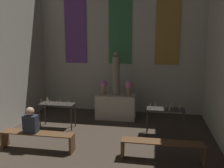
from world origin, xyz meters
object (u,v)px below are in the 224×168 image
(candle_rack_right, at_px, (165,113))
(pew_back_right, at_px, (162,147))
(pew_back_left, at_px, (37,137))
(statue, at_px, (116,75))
(flower_vase_left, at_px, (103,86))
(candle_rack_left, at_px, (57,107))
(person_seated, at_px, (31,121))
(altar, at_px, (116,107))
(flower_vase_right, at_px, (129,87))

(candle_rack_right, height_order, pew_back_right, candle_rack_right)
(pew_back_left, bearing_deg, pew_back_right, 0.00)
(statue, height_order, flower_vase_left, statue)
(statue, relative_size, candle_rack_left, 1.39)
(statue, bearing_deg, person_seated, -121.17)
(altar, bearing_deg, statue, 0.00)
(altar, height_order, statue, statue)
(statue, distance_m, person_seated, 3.53)
(altar, distance_m, flower_vase_right, 0.87)
(pew_back_right, bearing_deg, candle_rack_right, 86.04)
(candle_rack_left, xyz_separation_m, candle_rack_right, (3.45, 0.00, 0.00))
(altar, height_order, person_seated, person_seated)
(altar, xyz_separation_m, statue, (0.00, 0.00, 1.18))
(flower_vase_left, xyz_separation_m, candle_rack_right, (2.19, -1.28, -0.49))
(flower_vase_left, xyz_separation_m, flower_vase_right, (0.92, 0.00, 0.00))
(candle_rack_left, distance_m, person_seated, 1.66)
(flower_vase_right, distance_m, candle_rack_right, 1.86)
(altar, bearing_deg, person_seated, -121.17)
(altar, height_order, pew_back_right, altar)
(altar, relative_size, pew_back_right, 0.72)
(candle_rack_right, bearing_deg, pew_back_right, -93.96)
(flower_vase_right, relative_size, pew_back_right, 0.26)
(pew_back_left, relative_size, pew_back_right, 1.00)
(candle_rack_left, distance_m, candle_rack_right, 3.45)
(candle_rack_right, distance_m, pew_back_left, 3.74)
(flower_vase_left, distance_m, candle_rack_left, 1.87)
(pew_back_left, bearing_deg, flower_vase_right, 54.75)
(statue, distance_m, candle_rack_right, 2.34)
(statue, relative_size, pew_back_right, 0.79)
(statue, xyz_separation_m, person_seated, (-1.77, -2.93, -0.84))
(candle_rack_right, bearing_deg, altar, 143.49)
(flower_vase_right, relative_size, person_seated, 0.76)
(flower_vase_left, xyz_separation_m, pew_back_left, (-1.15, -2.93, -0.84))
(altar, relative_size, candle_rack_left, 1.27)
(statue, bearing_deg, candle_rack_right, -36.51)
(person_seated, bearing_deg, pew_back_left, 0.00)
(statue, xyz_separation_m, pew_back_right, (1.61, -2.93, -1.27))
(statue, relative_size, pew_back_left, 0.79)
(altar, relative_size, candle_rack_right, 1.27)
(candle_rack_left, bearing_deg, candle_rack_right, 0.04)
(pew_back_left, distance_m, person_seated, 0.46)
(candle_rack_left, xyz_separation_m, pew_back_right, (3.34, -1.65, -0.35))
(pew_back_right, xyz_separation_m, person_seated, (-3.38, 0.00, 0.43))
(flower_vase_right, bearing_deg, altar, 180.00)
(statue, xyz_separation_m, candle_rack_right, (1.73, -1.28, -0.92))
(flower_vase_right, bearing_deg, statue, 180.00)
(altar, distance_m, statue, 1.18)
(flower_vase_left, xyz_separation_m, person_seated, (-1.31, -2.93, -0.40))
(altar, bearing_deg, flower_vase_left, 180.00)
(statue, bearing_deg, pew_back_right, -61.22)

